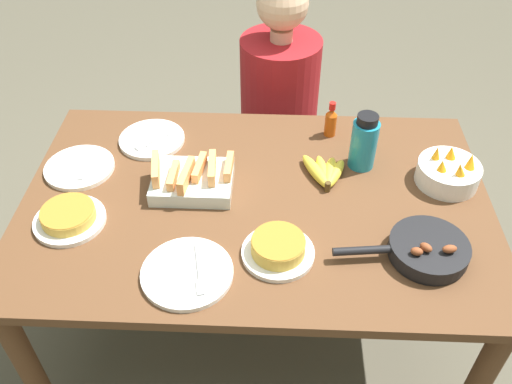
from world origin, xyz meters
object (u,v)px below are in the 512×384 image
(empty_plate_near_front, at_px, (80,168))
(hot_sauce_bottle, at_px, (331,121))
(frittata_plate_side, at_px, (278,248))
(empty_plate_far_right, at_px, (187,273))
(person_figure, at_px, (278,126))
(water_bottle, at_px, (364,142))
(skillet, at_px, (426,250))
(empty_plate_far_left, at_px, (152,139))
(melon_tray, at_px, (192,179))
(frittata_plate_center, at_px, (69,217))
(fruit_bowl_mango, at_px, (448,172))
(banana_bunch, at_px, (325,173))

(empty_plate_near_front, relative_size, hot_sauce_bottle, 1.71)
(frittata_plate_side, bearing_deg, empty_plate_far_right, -161.38)
(frittata_plate_side, height_order, empty_plate_far_right, frittata_plate_side)
(empty_plate_far_right, relative_size, person_figure, 0.23)
(frittata_plate_side, xyz_separation_m, water_bottle, (0.28, 0.43, 0.07))
(skillet, distance_m, empty_plate_near_front, 1.17)
(person_figure, bearing_deg, empty_plate_far_left, -134.90)
(skillet, distance_m, hot_sauce_bottle, 0.63)
(water_bottle, distance_m, person_figure, 0.72)
(empty_plate_far_right, xyz_separation_m, hot_sauce_bottle, (0.44, 0.68, 0.05))
(frittata_plate_side, height_order, empty_plate_far_left, frittata_plate_side)
(melon_tray, height_order, empty_plate_far_left, melon_tray)
(empty_plate_near_front, distance_m, hot_sauce_bottle, 0.90)
(skillet, bearing_deg, melon_tray, -27.15)
(skillet, height_order, person_figure, person_figure)
(water_bottle, bearing_deg, frittata_plate_center, -160.89)
(empty_plate_far_left, xyz_separation_m, hot_sauce_bottle, (0.65, 0.07, 0.05))
(fruit_bowl_mango, distance_m, person_figure, 0.91)
(skillet, relative_size, fruit_bowl_mango, 1.91)
(banana_bunch, relative_size, water_bottle, 0.89)
(skillet, xyz_separation_m, hot_sauce_bottle, (-0.24, 0.59, 0.03))
(empty_plate_far_left, bearing_deg, banana_bunch, -15.70)
(frittata_plate_center, bearing_deg, person_figure, 54.24)
(skillet, relative_size, empty_plate_near_front, 1.67)
(frittata_plate_side, relative_size, empty_plate_far_right, 0.82)
(empty_plate_near_front, relative_size, fruit_bowl_mango, 1.15)
(melon_tray, distance_m, empty_plate_near_front, 0.41)
(skillet, bearing_deg, empty_plate_far_left, -36.35)
(fruit_bowl_mango, distance_m, hot_sauce_bottle, 0.45)
(melon_tray, relative_size, water_bottle, 1.33)
(skillet, height_order, empty_plate_far_left, skillet)
(person_figure, bearing_deg, melon_tray, -111.57)
(empty_plate_near_front, distance_m, water_bottle, 0.97)
(empty_plate_near_front, bearing_deg, skillet, -17.23)
(empty_plate_far_right, xyz_separation_m, person_figure, (0.25, 1.08, -0.26))
(banana_bunch, bearing_deg, empty_plate_near_front, 179.69)
(skillet, xyz_separation_m, person_figure, (-0.43, 0.98, -0.28))
(frittata_plate_center, xyz_separation_m, frittata_plate_side, (0.64, -0.11, 0.00))
(empty_plate_near_front, distance_m, empty_plate_far_right, 0.62)
(empty_plate_far_right, bearing_deg, banana_bunch, 47.07)
(melon_tray, relative_size, frittata_plate_side, 1.27)
(melon_tray, bearing_deg, hot_sauce_bottle, 33.94)
(frittata_plate_center, relative_size, empty_plate_far_left, 0.93)
(person_figure, bearing_deg, frittata_plate_side, -89.82)
(empty_plate_near_front, bearing_deg, water_bottle, 3.98)
(melon_tray, distance_m, water_bottle, 0.59)
(melon_tray, height_order, empty_plate_far_right, melon_tray)
(skillet, distance_m, frittata_plate_side, 0.43)
(frittata_plate_side, bearing_deg, melon_tray, 135.11)
(empty_plate_far_left, height_order, empty_plate_far_right, same)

